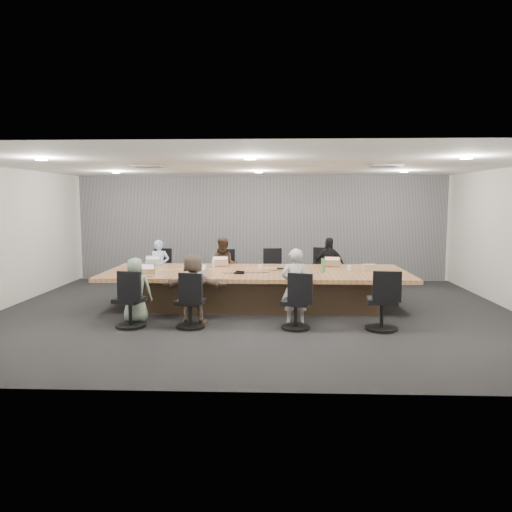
{
  "coord_description": "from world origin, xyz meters",
  "views": [
    {
      "loc": [
        0.39,
        -9.4,
        2.16
      ],
      "look_at": [
        0.0,
        0.4,
        1.05
      ],
      "focal_mm": 35.0,
      "sensor_mm": 36.0,
      "label": 1
    }
  ],
  "objects_px": {
    "bottle_green_right": "(323,265)",
    "mug_brown": "(132,267)",
    "chair_5": "(190,306)",
    "bottle_clear": "(213,264)",
    "laptop_0": "(153,265)",
    "person_6": "(295,286)",
    "chair_6": "(296,307)",
    "chair_0": "(163,274)",
    "chair_7": "(382,305)",
    "conference_table": "(256,287)",
    "laptop_3": "(331,266)",
    "chair_4": "(130,305)",
    "person_0": "(159,267)",
    "chair_2": "(271,275)",
    "laptop_1": "(222,265)",
    "laptop_5": "(198,276)",
    "chair_3": "(326,274)",
    "person_4": "(136,290)",
    "person_5": "(193,288)",
    "stapler": "(240,272)",
    "bottle_green_left": "(138,264)",
    "canvas_bag": "(369,268)",
    "chair_1": "(226,275)",
    "person_1": "(225,266)",
    "person_3": "(328,266)",
    "laptop_6": "(294,277)",
    "laptop_4": "(144,276)",
    "snack_packet": "(393,273)"
  },
  "relations": [
    {
      "from": "chair_4",
      "to": "person_0",
      "type": "height_order",
      "value": "person_0"
    },
    {
      "from": "chair_3",
      "to": "laptop_5",
      "type": "xyz_separation_m",
      "value": [
        -2.62,
        -2.5,
        0.32
      ]
    },
    {
      "from": "person_5",
      "to": "chair_3",
      "type": "bearing_deg",
      "value": -129.91
    },
    {
      "from": "chair_7",
      "to": "bottle_green_right",
      "type": "height_order",
      "value": "bottle_green_right"
    },
    {
      "from": "canvas_bag",
      "to": "person_1",
      "type": "bearing_deg",
      "value": 156.6
    },
    {
      "from": "chair_2",
      "to": "laptop_0",
      "type": "distance_m",
      "value": 2.74
    },
    {
      "from": "bottle_green_left",
      "to": "stapler",
      "type": "bearing_deg",
      "value": -15.29
    },
    {
      "from": "chair_6",
      "to": "person_4",
      "type": "height_order",
      "value": "person_4"
    },
    {
      "from": "chair_1",
      "to": "chair_5",
      "type": "relative_size",
      "value": 1.05
    },
    {
      "from": "chair_6",
      "to": "chair_7",
      "type": "distance_m",
      "value": 1.43
    },
    {
      "from": "chair_4",
      "to": "mug_brown",
      "type": "relative_size",
      "value": 6.84
    },
    {
      "from": "laptop_5",
      "to": "person_0",
      "type": "bearing_deg",
      "value": 127.1
    },
    {
      "from": "laptop_5",
      "to": "laptop_1",
      "type": "bearing_deg",
      "value": 87.7
    },
    {
      "from": "chair_7",
      "to": "mug_brown",
      "type": "height_order",
      "value": "mug_brown"
    },
    {
      "from": "laptop_0",
      "to": "bottle_green_left",
      "type": "xyz_separation_m",
      "value": [
        -0.16,
        -0.65,
        0.11
      ]
    },
    {
      "from": "person_3",
      "to": "laptop_6",
      "type": "height_order",
      "value": "person_3"
    },
    {
      "from": "bottle_green_right",
      "to": "bottle_clear",
      "type": "bearing_deg",
      "value": 169.84
    },
    {
      "from": "laptop_5",
      "to": "conference_table",
      "type": "bearing_deg",
      "value": 44.63
    },
    {
      "from": "laptop_3",
      "to": "laptop_4",
      "type": "height_order",
      "value": "same"
    },
    {
      "from": "conference_table",
      "to": "laptop_3",
      "type": "relative_size",
      "value": 18.19
    },
    {
      "from": "person_1",
      "to": "laptop_6",
      "type": "bearing_deg",
      "value": -59.71
    },
    {
      "from": "chair_7",
      "to": "chair_2",
      "type": "bearing_deg",
      "value": 125.84
    },
    {
      "from": "chair_6",
      "to": "mug_brown",
      "type": "relative_size",
      "value": 6.59
    },
    {
      "from": "conference_table",
      "to": "person_5",
      "type": "bearing_deg",
      "value": -127.75
    },
    {
      "from": "chair_3",
      "to": "laptop_4",
      "type": "distance_m",
      "value": 4.44
    },
    {
      "from": "conference_table",
      "to": "person_5",
      "type": "height_order",
      "value": "person_5"
    },
    {
      "from": "chair_0",
      "to": "canvas_bag",
      "type": "distance_m",
      "value": 4.85
    },
    {
      "from": "laptop_0",
      "to": "chair_0",
      "type": "bearing_deg",
      "value": -77.32
    },
    {
      "from": "laptop_5",
      "to": "laptop_0",
      "type": "bearing_deg",
      "value": 134.89
    },
    {
      "from": "chair_2",
      "to": "laptop_1",
      "type": "relative_size",
      "value": 2.48
    },
    {
      "from": "laptop_3",
      "to": "canvas_bag",
      "type": "xyz_separation_m",
      "value": [
        0.68,
        -0.76,
        0.06
      ]
    },
    {
      "from": "chair_5",
      "to": "stapler",
      "type": "distance_m",
      "value": 1.52
    },
    {
      "from": "person_1",
      "to": "laptop_6",
      "type": "relative_size",
      "value": 3.64
    },
    {
      "from": "bottle_clear",
      "to": "mug_brown",
      "type": "relative_size",
      "value": 1.76
    },
    {
      "from": "person_1",
      "to": "person_6",
      "type": "height_order",
      "value": "person_6"
    },
    {
      "from": "person_0",
      "to": "laptop_5",
      "type": "relative_size",
      "value": 4.27
    },
    {
      "from": "chair_7",
      "to": "laptop_0",
      "type": "relative_size",
      "value": 2.4
    },
    {
      "from": "chair_0",
      "to": "chair_2",
      "type": "height_order",
      "value": "chair_2"
    },
    {
      "from": "chair_0",
      "to": "laptop_5",
      "type": "relative_size",
      "value": 2.74
    },
    {
      "from": "chair_3",
      "to": "bottle_green_right",
      "type": "relative_size",
      "value": 3.14
    },
    {
      "from": "chair_5",
      "to": "bottle_clear",
      "type": "relative_size",
      "value": 3.68
    },
    {
      "from": "chair_1",
      "to": "chair_7",
      "type": "bearing_deg",
      "value": 135.81
    },
    {
      "from": "laptop_0",
      "to": "person_6",
      "type": "height_order",
      "value": "person_6"
    },
    {
      "from": "snack_packet",
      "to": "laptop_6",
      "type": "bearing_deg",
      "value": -166.02
    },
    {
      "from": "chair_6",
      "to": "laptop_5",
      "type": "height_order",
      "value": "same"
    },
    {
      "from": "bottle_green_right",
      "to": "mug_brown",
      "type": "height_order",
      "value": "bottle_green_right"
    },
    {
      "from": "laptop_0",
      "to": "person_6",
      "type": "distance_m",
      "value": 3.7
    },
    {
      "from": "person_1",
      "to": "canvas_bag",
      "type": "bearing_deg",
      "value": -28.11
    },
    {
      "from": "bottle_green_left",
      "to": "chair_7",
      "type": "bearing_deg",
      "value": -21.86
    },
    {
      "from": "chair_1",
      "to": "laptop_0",
      "type": "height_order",
      "value": "chair_1"
    }
  ]
}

